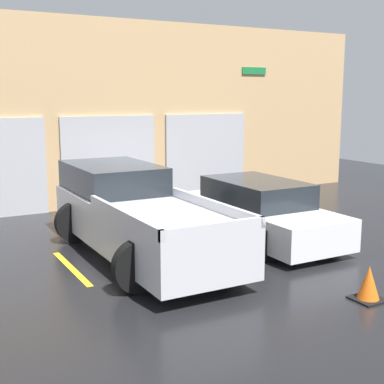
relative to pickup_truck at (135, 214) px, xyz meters
The scene contains 8 objects.
ground_plane 2.37m from the pickup_truck, 51.05° to the left, with size 28.00×28.00×0.00m, color black.
shophouse_building 5.50m from the pickup_truck, 74.48° to the left, with size 17.20×0.68×5.23m.
pickup_truck is the anchor object (origin of this frame).
sedan_white 2.82m from the pickup_truck, ahead, with size 2.12×4.31×1.31m.
parking_stripe_far_left 1.64m from the pickup_truck, 168.00° to the right, with size 0.12×2.20×0.01m, color gold.
parking_stripe_left 1.64m from the pickup_truck, 12.00° to the right, with size 0.12×2.20×0.01m, color gold.
parking_stripe_centre 4.29m from the pickup_truck, ahead, with size 0.12×2.20×0.01m, color gold.
traffic_cone 4.62m from the pickup_truck, 61.61° to the right, with size 0.47×0.47×0.55m.
Camera 1 is at (-5.39, -11.33, 3.13)m, focal length 50.00 mm.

